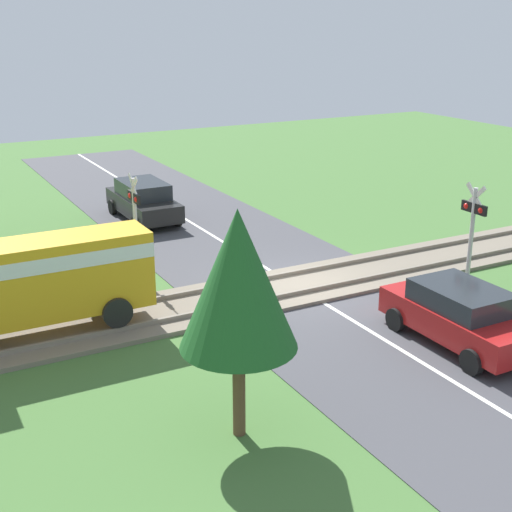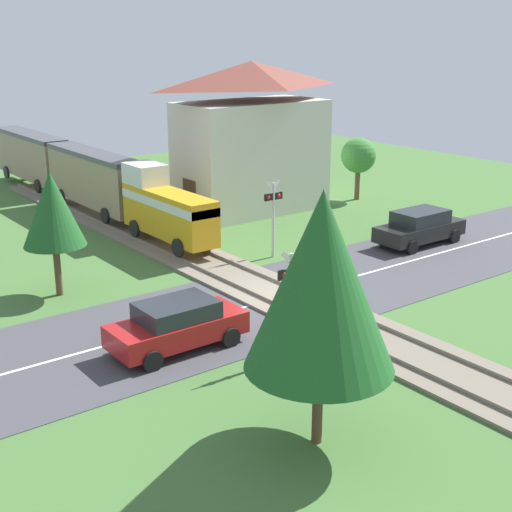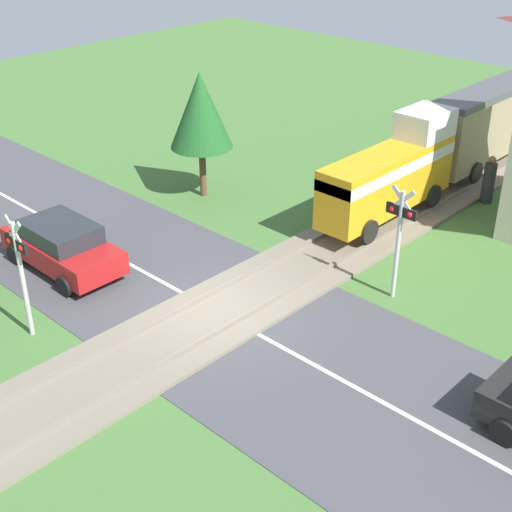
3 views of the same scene
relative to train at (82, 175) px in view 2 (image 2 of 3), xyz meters
name	(u,v)px [view 2 (image 2 of 3)]	position (x,y,z in m)	size (l,w,h in m)	color
ground_plane	(280,298)	(0.00, -16.21, -1.89)	(60.00, 60.00, 0.00)	#426B33
road_surface	(280,298)	(0.00, -16.21, -1.88)	(48.00, 6.40, 0.02)	#424247
track_bed	(280,296)	(0.00, -16.21, -1.82)	(2.80, 48.00, 0.24)	#756B5B
train	(82,175)	(0.00, 0.00, 0.00)	(1.58, 22.87, 3.18)	gold
car_near_crossing	(177,324)	(-5.04, -17.65, -1.12)	(4.04, 1.87, 1.47)	#A81919
car_far_side	(420,227)	(9.04, -14.77, -1.09)	(4.30, 1.83, 1.53)	black
crossing_signal_west_approach	(291,290)	(-2.79, -20.09, 0.18)	(0.90, 0.18, 3.24)	#B7B7B7
crossing_signal_east_approach	(273,208)	(2.79, -12.32, 0.18)	(0.90, 0.18, 3.24)	#B7B7B7
station_building	(251,140)	(6.91, -5.35, 1.79)	(8.11, 4.08, 7.57)	beige
pedestrian_by_station	(157,209)	(1.61, -4.78, -1.12)	(0.42, 0.42, 1.70)	#333338
tree_by_station	(358,156)	(13.17, -6.80, 0.53)	(1.92, 1.92, 3.42)	brown
tree_roadside_hedge	(52,210)	(-6.02, -11.22, 1.22)	(2.16, 2.16, 4.43)	brown
tree_beyond_track	(321,282)	(-5.12, -23.84, 1.97)	(3.33, 3.33, 5.87)	brown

